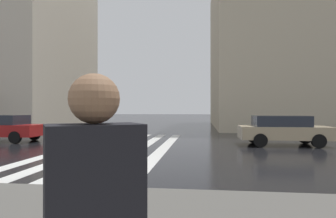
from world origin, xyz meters
TOP-DOWN VIEW (x-y plane):
  - ground_plane at (0.00, 0.00)m, footprint 220.00×220.00m
  - zebra_crossing at (4.00, -0.37)m, footprint 13.00×4.50m
  - haussmann_block_corner at (22.13, -16.28)m, footprint 19.27×21.96m
  - car_red at (5.50, 6.55)m, footprint 1.85×4.10m
  - car_champagne at (5.50, -7.86)m, footprint 1.85×4.10m

SIDE VIEW (x-z plane):
  - ground_plane at x=0.00m, z-range 0.00..0.00m
  - zebra_crossing at x=4.00m, z-range 0.00..0.01m
  - car_red at x=5.50m, z-range 0.05..1.46m
  - car_champagne at x=5.50m, z-range 0.05..1.46m
  - haussmann_block_corner at x=22.13m, z-range -0.21..20.01m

